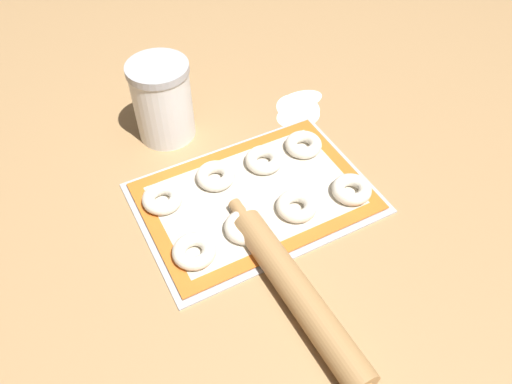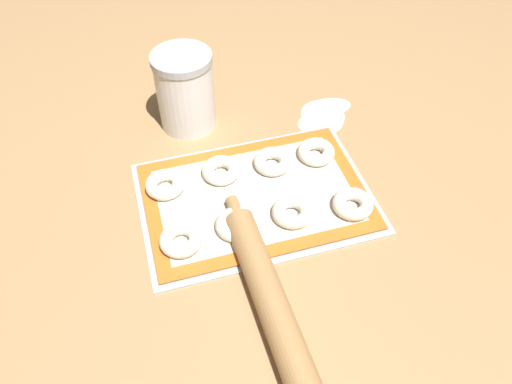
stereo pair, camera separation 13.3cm
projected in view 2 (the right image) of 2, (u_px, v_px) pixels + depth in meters
ground_plane at (265, 197)px, 1.01m from camera, size 2.80×2.80×0.00m
baking_tray at (256, 199)px, 1.00m from camera, size 0.46×0.33×0.01m
baking_mat at (256, 197)px, 1.00m from camera, size 0.44×0.30×0.00m
bagel_front_far_left at (181, 240)px, 0.91m from camera, size 0.08×0.08×0.03m
bagel_front_mid_left at (236, 224)px, 0.93m from camera, size 0.08×0.08×0.03m
bagel_front_mid_right at (292, 212)px, 0.95m from camera, size 0.08×0.08×0.03m
bagel_front_far_right at (353, 204)px, 0.97m from camera, size 0.08×0.08×0.03m
bagel_back_far_left at (165, 185)px, 1.00m from camera, size 0.08×0.08×0.03m
bagel_back_mid_left at (221, 170)px, 1.03m from camera, size 0.08×0.08×0.03m
bagel_back_mid_right at (273, 162)px, 1.04m from camera, size 0.08×0.08×0.03m
bagel_back_far_right at (316, 152)px, 1.06m from camera, size 0.08×0.08×0.03m
flour_canister at (185, 91)px, 1.10m from camera, size 0.13×0.13×0.18m
rolling_pin at (270, 299)px, 0.82m from camera, size 0.06×0.46×0.05m
flour_patch_near at (323, 114)px, 1.19m from camera, size 0.10×0.11×0.00m
flour_patch_far at (321, 122)px, 1.16m from camera, size 0.11×0.09×0.00m
flour_patch_side at (327, 107)px, 1.20m from camera, size 0.12×0.07×0.00m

